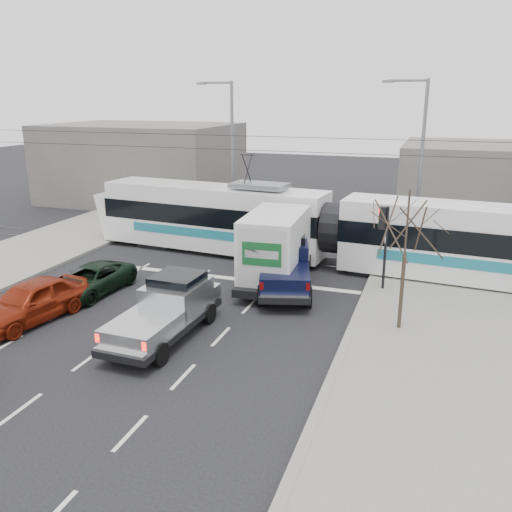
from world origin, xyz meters
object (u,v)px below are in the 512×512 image
(bare_tree, at_px, (407,229))
(tram, at_px, (334,229))
(street_lamp_far, at_px, (229,146))
(silver_pickup, at_px, (168,308))
(red_car, at_px, (31,301))
(green_car, at_px, (91,280))
(street_lamp_near, at_px, (418,155))
(traffic_signal, at_px, (384,230))
(navy_pickup, at_px, (285,264))
(box_truck, at_px, (278,248))

(bare_tree, height_order, tram, tram)
(street_lamp_far, xyz_separation_m, silver_pickup, (4.08, -16.41, -4.11))
(red_car, bearing_deg, green_car, 93.35)
(street_lamp_near, relative_size, street_lamp_far, 1.00)
(traffic_signal, distance_m, navy_pickup, 4.42)
(silver_pickup, bearing_deg, street_lamp_near, 64.88)
(navy_pickup, height_order, red_car, navy_pickup)
(street_lamp_near, bearing_deg, bare_tree, -88.58)
(bare_tree, relative_size, box_truck, 0.74)
(traffic_signal, relative_size, green_car, 0.82)
(bare_tree, distance_m, tram, 8.17)
(bare_tree, bearing_deg, street_lamp_near, 91.42)
(tram, distance_m, green_car, 11.62)
(street_lamp_near, height_order, box_truck, street_lamp_near)
(green_car, bearing_deg, red_car, -92.42)
(street_lamp_near, bearing_deg, green_car, -136.81)
(silver_pickup, distance_m, green_car, 5.76)
(street_lamp_near, xyz_separation_m, tram, (-3.50, -4.52, -3.24))
(traffic_signal, bearing_deg, navy_pickup, -165.68)
(bare_tree, xyz_separation_m, tram, (-3.79, 6.98, -1.92))
(bare_tree, relative_size, red_car, 1.08)
(traffic_signal, relative_size, box_truck, 0.53)
(tram, relative_size, green_car, 5.93)
(bare_tree, bearing_deg, tram, 118.48)
(street_lamp_near, distance_m, green_car, 17.75)
(silver_pickup, distance_m, red_car, 5.49)
(navy_pickup, bearing_deg, silver_pickup, -129.39)
(street_lamp_far, bearing_deg, box_truck, -58.07)
(box_truck, height_order, navy_pickup, box_truck)
(bare_tree, xyz_separation_m, silver_pickup, (-7.70, -2.91, -2.79))
(traffic_signal, distance_m, tram, 4.09)
(silver_pickup, distance_m, navy_pickup, 6.42)
(bare_tree, bearing_deg, silver_pickup, -159.33)
(navy_pickup, distance_m, red_car, 10.30)
(bare_tree, relative_size, navy_pickup, 0.85)
(tram, relative_size, silver_pickup, 4.60)
(street_lamp_far, bearing_deg, traffic_signal, -41.72)
(street_lamp_far, distance_m, silver_pickup, 17.40)
(tram, distance_m, box_truck, 3.83)
(green_car, distance_m, red_car, 3.23)
(street_lamp_near, bearing_deg, tram, -127.78)
(tram, bearing_deg, navy_pickup, -103.18)
(street_lamp_near, bearing_deg, traffic_signal, -96.41)
(silver_pickup, bearing_deg, bare_tree, 22.79)
(box_truck, distance_m, navy_pickup, 0.97)
(silver_pickup, relative_size, navy_pickup, 0.96)
(traffic_signal, height_order, green_car, traffic_signal)
(box_truck, bearing_deg, street_lamp_near, 52.51)
(silver_pickup, xyz_separation_m, box_truck, (2.07, 6.54, 0.64))
(street_lamp_far, height_order, green_car, street_lamp_far)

